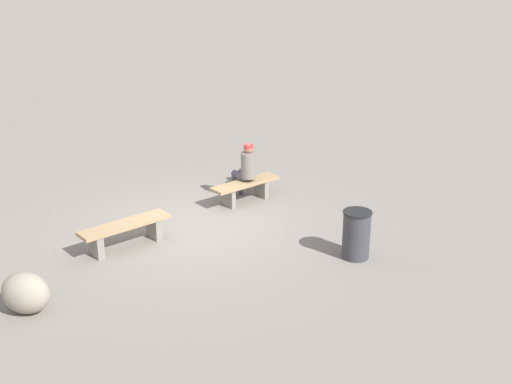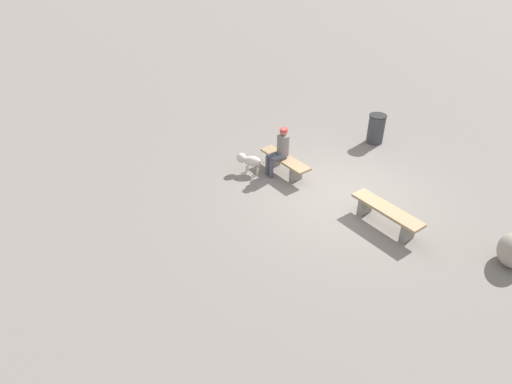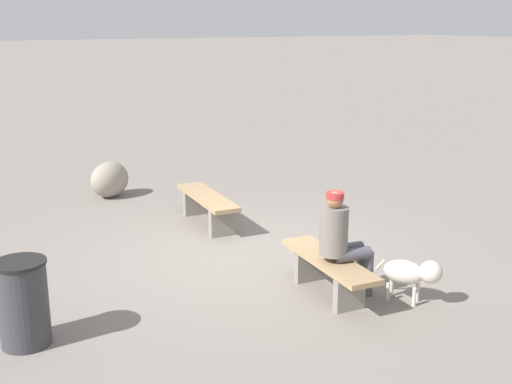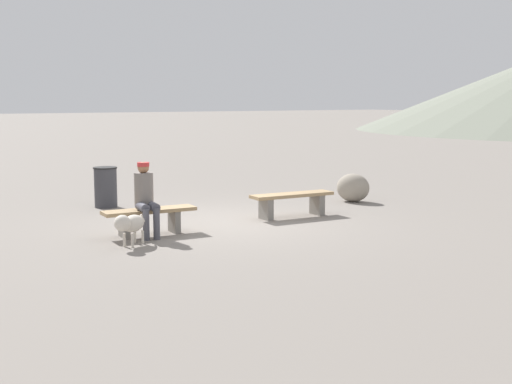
% 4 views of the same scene
% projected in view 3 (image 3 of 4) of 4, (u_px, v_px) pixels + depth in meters
% --- Properties ---
extents(ground, '(210.00, 210.00, 0.06)m').
position_uv_depth(ground, '(238.00, 258.00, 8.79)').
color(ground, gray).
extents(bench_left, '(1.77, 0.58, 0.48)m').
position_uv_depth(bench_left, '(208.00, 204.00, 10.04)').
color(bench_left, gray).
rests_on(bench_left, ground).
extents(bench_right, '(1.65, 0.56, 0.45)m').
position_uv_depth(bench_right, '(328.00, 268.00, 7.46)').
color(bench_right, gray).
rests_on(bench_right, ground).
extents(seated_person, '(0.39, 0.65, 1.27)m').
position_uv_depth(seated_person, '(341.00, 237.00, 7.30)').
color(seated_person, slate).
rests_on(seated_person, ground).
extents(dog, '(0.67, 0.53, 0.54)m').
position_uv_depth(dog, '(412.00, 273.00, 7.22)').
color(dog, beige).
rests_on(dog, ground).
extents(trash_bin, '(0.51, 0.51, 0.87)m').
position_uv_depth(trash_bin, '(23.00, 303.00, 6.27)').
color(trash_bin, '#38383D').
rests_on(trash_bin, ground).
extents(boulder, '(0.83, 0.93, 0.65)m').
position_uv_depth(boulder, '(110.00, 180.00, 11.63)').
color(boulder, gray).
rests_on(boulder, ground).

